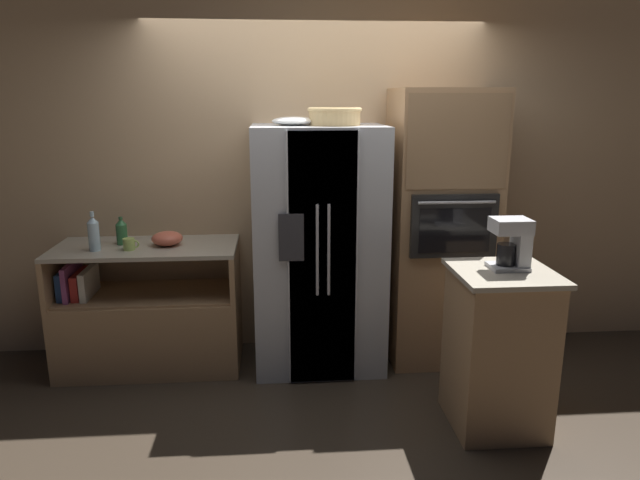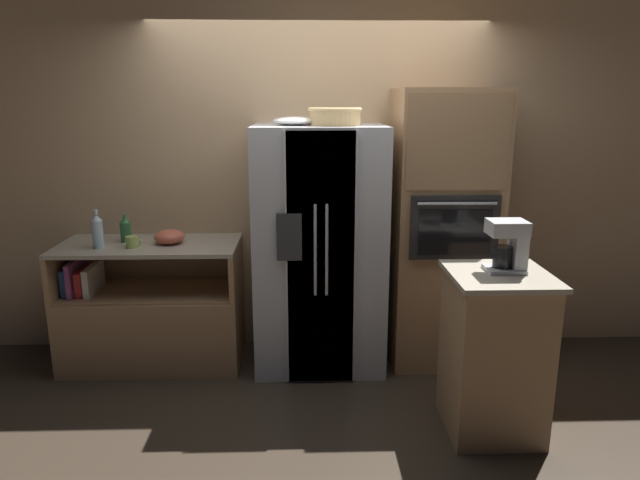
# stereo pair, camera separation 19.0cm
# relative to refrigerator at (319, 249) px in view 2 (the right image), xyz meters

# --- Properties ---
(ground_plane) EXTENTS (20.00, 20.00, 0.00)m
(ground_plane) POSITION_rel_refrigerator_xyz_m (0.01, -0.08, -0.89)
(ground_plane) COLOR #382D23
(wall_back) EXTENTS (12.00, 0.06, 2.80)m
(wall_back) POSITION_rel_refrigerator_xyz_m (0.01, 0.39, 0.51)
(wall_back) COLOR tan
(wall_back) RESTS_ON ground_plane
(counter_left) EXTENTS (1.30, 0.63, 0.92)m
(counter_left) POSITION_rel_refrigerator_xyz_m (-1.26, 0.04, -0.55)
(counter_left) COLOR #A87F56
(counter_left) RESTS_ON ground_plane
(refrigerator) EXTENTS (0.93, 0.75, 1.77)m
(refrigerator) POSITION_rel_refrigerator_xyz_m (0.00, 0.00, 0.00)
(refrigerator) COLOR silver
(refrigerator) RESTS_ON ground_plane
(wall_oven) EXTENTS (0.73, 0.68, 2.02)m
(wall_oven) POSITION_rel_refrigerator_xyz_m (0.91, 0.05, 0.13)
(wall_oven) COLOR #A87F56
(wall_oven) RESTS_ON ground_plane
(island_counter) EXTENTS (0.57, 0.59, 0.98)m
(island_counter) POSITION_rel_refrigerator_xyz_m (1.00, -0.94, -0.39)
(island_counter) COLOR #A87F56
(island_counter) RESTS_ON ground_plane
(wicker_basket) EXTENTS (0.37, 0.37, 0.12)m
(wicker_basket) POSITION_rel_refrigerator_xyz_m (0.11, -0.04, 0.95)
(wicker_basket) COLOR tan
(wicker_basket) RESTS_ON refrigerator
(fruit_bowl) EXTENTS (0.30, 0.30, 0.06)m
(fruit_bowl) POSITION_rel_refrigerator_xyz_m (-0.17, 0.00, 0.91)
(fruit_bowl) COLOR white
(fruit_bowl) RESTS_ON refrigerator
(bottle_tall) EXTENTS (0.08, 0.08, 0.20)m
(bottle_tall) POSITION_rel_refrigerator_xyz_m (-1.42, 0.11, 0.13)
(bottle_tall) COLOR #33723F
(bottle_tall) RESTS_ON counter_left
(bottle_short) EXTENTS (0.08, 0.08, 0.28)m
(bottle_short) POSITION_rel_refrigerator_xyz_m (-1.56, -0.06, 0.16)
(bottle_short) COLOR silver
(bottle_short) RESTS_ON counter_left
(mug) EXTENTS (0.11, 0.08, 0.08)m
(mug) POSITION_rel_refrigerator_xyz_m (-1.33, -0.06, 0.08)
(mug) COLOR #B2D166
(mug) RESTS_ON counter_left
(mixing_bowl) EXTENTS (0.22, 0.22, 0.10)m
(mixing_bowl) POSITION_rel_refrigerator_xyz_m (-1.09, 0.05, 0.09)
(mixing_bowl) COLOR #DB664C
(mixing_bowl) RESTS_ON counter_left
(coffee_maker) EXTENTS (0.21, 0.18, 0.30)m
(coffee_maker) POSITION_rel_refrigerator_xyz_m (1.06, -0.91, 0.26)
(coffee_maker) COLOR #B2B2B7
(coffee_maker) RESTS_ON island_counter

